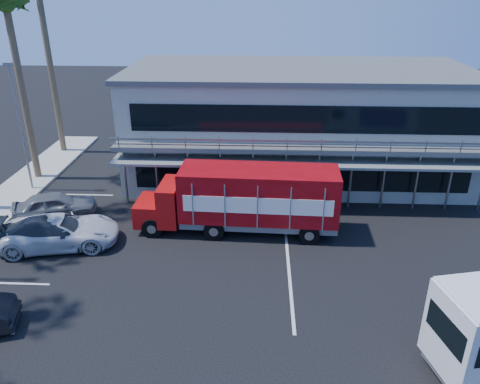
{
  "coord_description": "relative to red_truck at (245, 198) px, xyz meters",
  "views": [
    {
      "loc": [
        0.57,
        -16.13,
        12.32
      ],
      "look_at": [
        -0.47,
        6.17,
        2.3
      ],
      "focal_mm": 35.0,
      "sensor_mm": 36.0,
      "label": 1
    }
  ],
  "objects": [
    {
      "name": "palm_e",
      "position": [
        -14.48,
        6.84,
        8.6
      ],
      "size": [
        2.8,
        2.8,
        12.25
      ],
      "color": "brown",
      "rests_on": "ground"
    },
    {
      "name": "parked_car_e",
      "position": [
        -10.82,
        1.04,
        -1.2
      ],
      "size": [
        4.9,
        3.35,
        1.55
      ],
      "primitive_type": "imported",
      "rotation": [
        0.0,
        0.0,
        1.94
      ],
      "color": "slate",
      "rests_on": "ground"
    },
    {
      "name": "building",
      "position": [
        3.22,
        8.77,
        1.68
      ],
      "size": [
        22.4,
        12.0,
        7.3
      ],
      "color": "gray",
      "rests_on": "ground"
    },
    {
      "name": "ground",
      "position": [
        0.22,
        -6.16,
        -1.97
      ],
      "size": [
        120.0,
        120.0,
        0.0
      ],
      "primitive_type": "plane",
      "color": "black",
      "rests_on": "ground"
    },
    {
      "name": "red_truck",
      "position": [
        0.0,
        0.0,
        0.0
      ],
      "size": [
        10.74,
        2.97,
        3.59
      ],
      "rotation": [
        0.0,
        0.0,
        -0.04
      ],
      "color": "#B10E0E",
      "rests_on": "ground"
    },
    {
      "name": "light_pole_far",
      "position": [
        -13.98,
        4.84,
        2.53
      ],
      "size": [
        0.5,
        0.25,
        8.09
      ],
      "color": "gray",
      "rests_on": "ground"
    },
    {
      "name": "parked_car_c",
      "position": [
        -9.28,
        -1.97,
        -1.17
      ],
      "size": [
        6.17,
        3.74,
        1.6
      ],
      "primitive_type": "imported",
      "rotation": [
        0.0,
        0.0,
        1.77
      ],
      "color": "silver",
      "rests_on": "ground"
    },
    {
      "name": "parked_car_d",
      "position": [
        -9.46,
        -2.16,
        -1.17
      ],
      "size": [
        5.85,
        3.21,
        1.6
      ],
      "primitive_type": "imported",
      "rotation": [
        0.0,
        0.0,
        1.75
      ],
      "color": "#272D34",
      "rests_on": "ground"
    }
  ]
}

